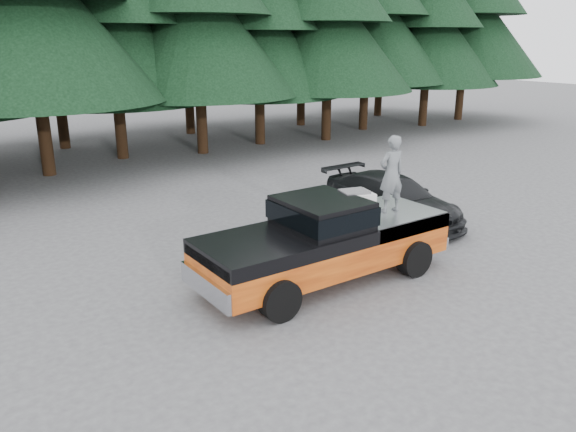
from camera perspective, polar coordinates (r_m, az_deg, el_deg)
ground at (r=11.61m, az=-1.63°, el=-8.98°), size 120.00×120.00×0.00m
pickup_truck at (r=12.47m, az=3.72°, el=-3.73°), size 6.00×2.04×1.33m
truck_cab at (r=12.09m, az=3.44°, el=0.41°), size 1.66×1.90×0.59m
air_compressor at (r=12.74m, az=6.70°, el=1.12°), size 0.94×0.84×0.54m
man_on_bed at (r=13.09m, az=10.46°, el=4.22°), size 0.70×0.50×1.79m
parked_car at (r=16.72m, az=10.50°, el=1.68°), size 1.96×4.72×1.36m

